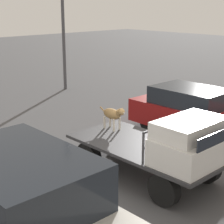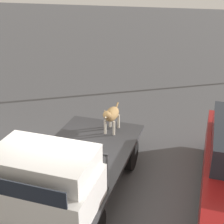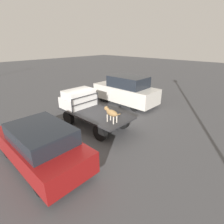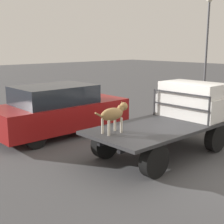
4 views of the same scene
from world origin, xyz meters
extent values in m
plane|color=#474749|center=(0.00, 0.00, 0.00)|extent=(80.00, 80.00, 0.00)
cylinder|color=black|center=(1.29, -0.82, 0.38)|extent=(0.77, 0.24, 0.77)
cylinder|color=black|center=(-1.29, 0.82, 0.38)|extent=(0.77, 0.24, 0.77)
cylinder|color=black|center=(-1.29, -0.82, 0.38)|extent=(0.77, 0.24, 0.77)
cube|color=black|center=(0.00, 0.34, 0.66)|extent=(3.82, 0.10, 0.18)
cube|color=black|center=(0.00, -0.34, 0.66)|extent=(3.82, 0.10, 0.18)
cube|color=#2D2D30|center=(0.00, 0.00, 0.79)|extent=(4.15, 1.97, 0.08)
cube|color=silver|center=(1.41, 0.00, 1.14)|extent=(1.24, 1.85, 0.62)
cube|color=silver|center=(1.31, 0.00, 1.64)|extent=(1.05, 1.70, 0.38)
cube|color=black|center=(2.02, 0.00, 1.58)|extent=(0.02, 1.51, 0.28)
cube|color=#2D2D30|center=(0.72, 0.90, 1.21)|extent=(0.04, 0.04, 0.77)
cube|color=#2D2D30|center=(0.72, -0.90, 1.21)|extent=(0.04, 0.04, 0.77)
cube|color=#2D2D30|center=(0.72, 0.00, 1.58)|extent=(0.04, 1.81, 0.04)
cube|color=#2D2D30|center=(0.72, 0.00, 1.21)|extent=(0.04, 1.81, 0.04)
cylinder|color=beige|center=(-1.35, 0.38, 1.01)|extent=(0.06, 0.06, 0.36)
cylinder|color=beige|center=(-1.35, 0.16, 1.01)|extent=(0.06, 0.06, 0.36)
cylinder|color=beige|center=(-1.74, 0.38, 1.01)|extent=(0.06, 0.06, 0.36)
cylinder|color=beige|center=(-1.74, 0.16, 1.01)|extent=(0.06, 0.06, 0.36)
ellipsoid|color=olive|center=(-1.55, 0.27, 1.29)|extent=(0.64, 0.30, 0.30)
sphere|color=beige|center=(-1.37, 0.27, 1.23)|extent=(0.13, 0.13, 0.13)
cylinder|color=olive|center=(-1.27, 0.27, 1.37)|extent=(0.21, 0.16, 0.20)
sphere|color=olive|center=(-1.17, 0.27, 1.42)|extent=(0.20, 0.20, 0.20)
cone|color=beige|center=(-1.08, 0.27, 1.41)|extent=(0.11, 0.11, 0.11)
cone|color=olive|center=(-1.18, 0.33, 1.50)|extent=(0.06, 0.08, 0.10)
cone|color=olive|center=(-1.18, 0.22, 1.50)|extent=(0.06, 0.08, 0.10)
cylinder|color=olive|center=(-1.92, 0.27, 1.31)|extent=(0.27, 0.04, 0.18)
cylinder|color=black|center=(-2.26, 2.69, 0.30)|extent=(0.60, 0.20, 0.60)
camera|label=1|loc=(5.90, -6.74, 4.33)|focal=60.00mm
camera|label=2|loc=(5.07, 2.38, 4.46)|focal=50.00mm
camera|label=3|loc=(-6.64, 5.71, 4.34)|focal=28.00mm
camera|label=4|loc=(-6.30, -4.99, 2.86)|focal=50.00mm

